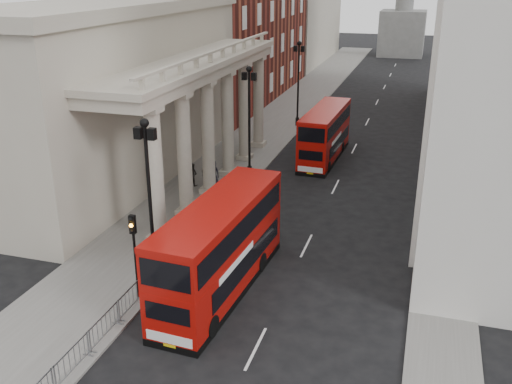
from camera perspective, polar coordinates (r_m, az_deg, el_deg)
name	(u,v)px	position (r m, az deg, el deg)	size (l,w,h in m)	color
ground	(128,324)	(26.81, -12.69, -12.77)	(260.00, 260.00, 0.00)	black
sidewalk_west	(257,140)	(53.26, 0.13, 5.25)	(6.00, 140.00, 0.12)	slate
sidewalk_east	(442,155)	(51.20, 18.14, 3.50)	(3.00, 140.00, 0.12)	slate
kerb	(288,142)	(52.52, 3.23, 4.99)	(0.20, 140.00, 0.14)	slate
portico_building	(114,97)	(44.08, -14.02, 9.18)	(9.00, 28.00, 12.00)	#A89E8D
brick_building	(241,5)	(70.72, -1.54, 18.23)	(9.00, 32.00, 22.00)	maroon
west_building_far	(301,1)	(101.59, 4.48, 18.54)	(9.00, 30.00, 20.00)	#A89E8D
east_building	(494,1)	(51.23, 22.70, 17.20)	(8.00, 55.00, 25.00)	silver
lamp_post_south	(149,190)	(27.93, -10.63, 0.21)	(1.05, 0.44, 8.32)	black
lamp_post_mid	(249,115)	(42.10, -0.68, 7.73)	(1.05, 0.44, 8.32)	black
lamp_post_north	(298,78)	(57.24, 4.26, 11.31)	(1.05, 0.44, 8.32)	black
traffic_light	(134,242)	(26.98, -12.13, -4.87)	(0.28, 0.33, 4.30)	black
crowd_barriers	(143,285)	(28.24, -11.24, -9.15)	(0.50, 18.75, 1.10)	gray
bus_near	(220,246)	(27.58, -3.57, -5.41)	(3.24, 10.82, 4.61)	#A10C07
bus_far	(325,133)	(47.74, 6.91, 5.87)	(2.71, 9.88, 4.23)	#AC0D07
pedestrian_a	(206,172)	(41.72, -5.00, 2.03)	(0.70, 0.46, 1.91)	black
pedestrian_b	(192,174)	(41.62, -6.40, 1.76)	(0.82, 0.64, 1.69)	black
pedestrian_c	(213,173)	(41.64, -4.28, 1.95)	(0.89, 0.58, 1.82)	black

